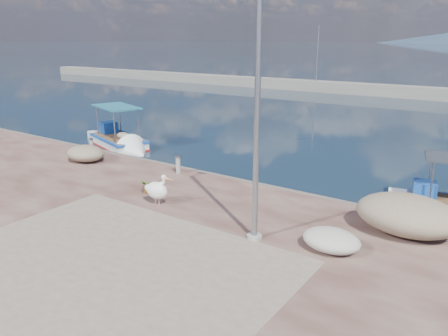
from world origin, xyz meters
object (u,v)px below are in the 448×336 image
boat_left (119,143)px  bollard_near (178,164)px  pelican (157,190)px  lamp_post (257,126)px

boat_left → bollard_near: boat_left is taller
pelican → lamp_post: size_ratio=0.17×
pelican → bollard_near: size_ratio=1.50×
boat_left → pelican: 11.29m
lamp_post → boat_left: bearing=152.9°
boat_left → bollard_near: (7.43, -3.30, 0.71)m
lamp_post → bollard_near: size_ratio=8.96×
boat_left → bollard_near: size_ratio=7.68×
lamp_post → bollard_near: 7.48m
lamp_post → bollard_near: (-5.94, 3.53, -2.87)m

